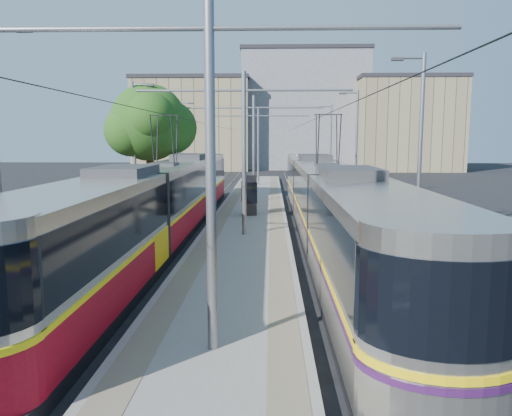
{
  "coord_description": "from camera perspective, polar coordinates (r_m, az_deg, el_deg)",
  "views": [
    {
      "loc": [
        1.16,
        -13.53,
        4.49
      ],
      "look_at": [
        0.54,
        7.11,
        1.6
      ],
      "focal_mm": 35.0,
      "sensor_mm": 36.0,
      "label": 1
    }
  ],
  "objects": [
    {
      "name": "platform",
      "position": [
        30.86,
        -0.45,
        -0.12
      ],
      "size": [
        4.0,
        50.0,
        0.3
      ],
      "primitive_type": "cube",
      "color": "gray",
      "rests_on": "ground"
    },
    {
      "name": "building_left",
      "position": [
        74.4,
        -7.01,
        9.46
      ],
      "size": [
        16.32,
        12.24,
        13.0
      ],
      "color": "gray",
      "rests_on": "ground"
    },
    {
      "name": "catenary",
      "position": [
        27.71,
        -0.68,
        8.03
      ],
      "size": [
        9.2,
        70.0,
        7.0
      ],
      "color": "gray",
      "rests_on": "platform"
    },
    {
      "name": "tram_right",
      "position": [
        22.03,
        8.07,
        1.02
      ],
      "size": [
        2.43,
        31.5,
        5.5
      ],
      "color": "black",
      "rests_on": "ground"
    },
    {
      "name": "tram_left",
      "position": [
        23.03,
        -10.22,
        0.89
      ],
      "size": [
        2.43,
        32.14,
        5.5
      ],
      "color": "black",
      "rests_on": "ground"
    },
    {
      "name": "tactile_strip_left",
      "position": [
        30.93,
        -3.13,
        0.18
      ],
      "size": [
        0.7,
        50.0,
        0.01
      ],
      "primitive_type": "cube",
      "color": "gray",
      "rests_on": "platform"
    },
    {
      "name": "track_arrow",
      "position": [
        12.4,
        -21.63,
        -13.82
      ],
      "size": [
        1.2,
        5.0,
        0.01
      ],
      "primitive_type": "cube",
      "color": "silver",
      "rests_on": "ground"
    },
    {
      "name": "tree",
      "position": [
        33.77,
        -11.52,
        9.37
      ],
      "size": [
        5.51,
        5.09,
        8.0
      ],
      "color": "#382314",
      "rests_on": "ground"
    },
    {
      "name": "street_lamps",
      "position": [
        34.55,
        -0.2,
        7.45
      ],
      "size": [
        15.18,
        38.22,
        8.0
      ],
      "color": "gray",
      "rests_on": "ground"
    },
    {
      "name": "shelter",
      "position": [
        27.5,
        -0.78,
        1.63
      ],
      "size": [
        0.91,
        1.15,
        2.21
      ],
      "rotation": [
        0.0,
        0.0,
        0.34
      ],
      "color": "black",
      "rests_on": "platform"
    },
    {
      "name": "building_centre",
      "position": [
        77.8,
        5.38,
        10.98
      ],
      "size": [
        18.36,
        14.28,
        17.23
      ],
      "color": "gray",
      "rests_on": "ground"
    },
    {
      "name": "tactile_strip_right",
      "position": [
        30.82,
        2.25,
        0.15
      ],
      "size": [
        0.7,
        50.0,
        0.01
      ],
      "primitive_type": "cube",
      "color": "gray",
      "rests_on": "platform"
    },
    {
      "name": "rails",
      "position": [
        30.88,
        -0.45,
        -0.37
      ],
      "size": [
        8.71,
        70.0,
        0.03
      ],
      "color": "gray",
      "rests_on": "ground"
    },
    {
      "name": "building_right",
      "position": [
        74.0,
        16.68,
        9.15
      ],
      "size": [
        14.28,
        10.2,
        12.87
      ],
      "color": "gray",
      "rests_on": "ground"
    },
    {
      "name": "ground",
      "position": [
        14.31,
        -3.06,
        -10.34
      ],
      "size": [
        160.0,
        160.0,
        0.0
      ],
      "primitive_type": "plane",
      "color": "black",
      "rests_on": "ground"
    }
  ]
}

